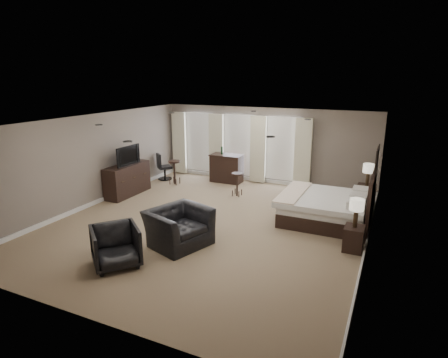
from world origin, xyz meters
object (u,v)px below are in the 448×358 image
at_px(lamp_near, 356,213).
at_px(armchair_far, 116,244).
at_px(bar_stool_right, 237,184).
at_px(desk_chair, 165,166).
at_px(bed, 325,195).
at_px(nightstand_far, 366,197).
at_px(bar_stool_left, 175,172).
at_px(dresser, 127,180).
at_px(tv, 126,162).
at_px(lamp_far, 368,175).
at_px(armchair_near, 179,221).
at_px(nightstand_near, 354,238).
at_px(bar_counter, 227,168).

height_order(lamp_near, armchair_far, lamp_near).
xyz_separation_m(bar_stool_right, desk_chair, (-3.11, 0.66, 0.12)).
height_order(bed, armchair_far, bed).
bearing_deg(armchair_far, lamp_near, -17.28).
bearing_deg(bed, bar_stool_right, 161.09).
relative_size(nightstand_far, bar_stool_left, 0.80).
distance_m(lamp_near, armchair_far, 4.97).
xyz_separation_m(nightstand_far, dresser, (-6.92, -1.79, 0.15)).
height_order(nightstand_far, tv, tv).
height_order(lamp_far, armchair_near, lamp_far).
height_order(bed, bar_stool_left, bed).
height_order(nightstand_near, lamp_near, lamp_near).
distance_m(dresser, bar_stool_right, 3.45).
distance_m(nightstand_near, desk_chair, 7.51).
height_order(lamp_near, armchair_near, lamp_near).
relative_size(tv, bar_counter, 0.92).
height_order(nightstand_near, tv, tv).
bearing_deg(dresser, bar_stool_left, 66.47).
bearing_deg(nightstand_far, bar_stool_right, -172.75).
bearing_deg(nightstand_near, bar_counter, 141.38).
xyz_separation_m(lamp_near, armchair_far, (-4.18, -2.67, -0.40)).
height_order(armchair_far, bar_stool_left, armchair_far).
xyz_separation_m(bed, armchair_near, (-2.66, -2.78, -0.14)).
height_order(lamp_far, bar_counter, lamp_far).
xyz_separation_m(bed, nightstand_far, (0.89, 1.45, -0.36)).
relative_size(bed, armchair_far, 2.42).
distance_m(dresser, desk_chair, 1.98).
bearing_deg(tv, bar_stool_right, -67.56).
bearing_deg(dresser, bed, 3.23).
bearing_deg(bar_stool_right, armchair_near, -87.19).
xyz_separation_m(nightstand_near, tv, (-6.92, 1.11, 0.77)).
bearing_deg(lamp_far, dresser, -165.49).
relative_size(nightstand_near, armchair_far, 0.60).
relative_size(lamp_far, bar_stool_right, 0.85).
relative_size(dresser, tv, 1.60).
relative_size(bed, lamp_near, 3.47).
relative_size(armchair_near, bar_counter, 1.12).
bearing_deg(tv, desk_chair, -2.17).
height_order(bed, bar_stool_right, bed).
xyz_separation_m(lamp_near, bar_stool_left, (-6.21, 2.74, -0.43)).
relative_size(nightstand_far, lamp_far, 1.06).
xyz_separation_m(nightstand_near, bar_stool_right, (-3.73, 2.42, 0.10)).
bearing_deg(armchair_near, desk_chair, 55.83).
bearing_deg(armchair_near, nightstand_near, -50.25).
height_order(tv, armchair_far, tv).
relative_size(nightstand_far, tv, 0.64).
relative_size(lamp_far, bar_counter, 0.55).
relative_size(lamp_far, desk_chair, 0.65).
xyz_separation_m(nightstand_far, desk_chair, (-6.84, 0.19, 0.15)).
bearing_deg(tv, bed, -86.77).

